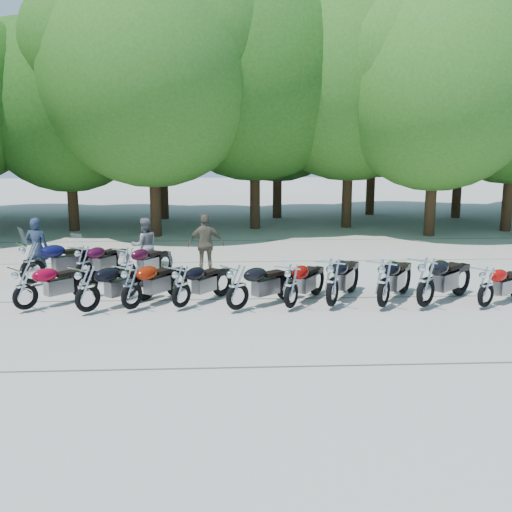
{
  "coord_description": "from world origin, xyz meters",
  "views": [
    {
      "loc": [
        -0.72,
        -12.97,
        4.04
      ],
      "look_at": [
        0.0,
        1.5,
        1.1
      ],
      "focal_mm": 42.0,
      "sensor_mm": 36.0,
      "label": 1
    }
  ],
  "objects_px": {
    "motorcycle_0": "(25,287)",
    "motorcycle_11": "(83,263)",
    "motorcycle_12": "(127,264)",
    "motorcycle_2": "(131,285)",
    "motorcycle_1": "(87,287)",
    "motorcycle_3": "(181,285)",
    "rider_2": "(206,244)",
    "motorcycle_6": "(333,281)",
    "motorcycle_8": "(426,281)",
    "motorcycle_10": "(32,261)",
    "rider_1": "(145,245)",
    "motorcycle_7": "(384,282)",
    "motorcycle_4": "(237,286)",
    "motorcycle_5": "(291,285)",
    "rider_0": "(37,248)",
    "motorcycle_9": "(486,286)"
  },
  "relations": [
    {
      "from": "motorcycle_6",
      "to": "motorcycle_8",
      "type": "relative_size",
      "value": 0.97
    },
    {
      "from": "motorcycle_8",
      "to": "motorcycle_9",
      "type": "bearing_deg",
      "value": -134.3
    },
    {
      "from": "motorcycle_12",
      "to": "rider_2",
      "type": "relative_size",
      "value": 1.17
    },
    {
      "from": "motorcycle_9",
      "to": "motorcycle_12",
      "type": "distance_m",
      "value": 9.17
    },
    {
      "from": "motorcycle_3",
      "to": "motorcycle_12",
      "type": "bearing_deg",
      "value": -17.71
    },
    {
      "from": "motorcycle_2",
      "to": "motorcycle_7",
      "type": "xyz_separation_m",
      "value": [
        5.87,
        -0.13,
        0.05
      ]
    },
    {
      "from": "motorcycle_7",
      "to": "rider_0",
      "type": "height_order",
      "value": "rider_0"
    },
    {
      "from": "motorcycle_3",
      "to": "motorcycle_6",
      "type": "height_order",
      "value": "motorcycle_6"
    },
    {
      "from": "motorcycle_6",
      "to": "motorcycle_12",
      "type": "xyz_separation_m",
      "value": [
        -5.17,
        2.51,
        -0.09
      ]
    },
    {
      "from": "motorcycle_7",
      "to": "motorcycle_11",
      "type": "distance_m",
      "value": 8.06
    },
    {
      "from": "rider_0",
      "to": "motorcycle_7",
      "type": "bearing_deg",
      "value": 159.42
    },
    {
      "from": "motorcycle_8",
      "to": "motorcycle_10",
      "type": "xyz_separation_m",
      "value": [
        -9.91,
        2.75,
        -0.02
      ]
    },
    {
      "from": "motorcycle_11",
      "to": "motorcycle_12",
      "type": "distance_m",
      "value": 1.22
    },
    {
      "from": "motorcycle_10",
      "to": "motorcycle_0",
      "type": "bearing_deg",
      "value": 157.28
    },
    {
      "from": "motorcycle_11",
      "to": "rider_1",
      "type": "distance_m",
      "value": 2.07
    },
    {
      "from": "motorcycle_8",
      "to": "motorcycle_11",
      "type": "bearing_deg",
      "value": 29.05
    },
    {
      "from": "motorcycle_0",
      "to": "motorcycle_10",
      "type": "bearing_deg",
      "value": -30.53
    },
    {
      "from": "motorcycle_3",
      "to": "motorcycle_11",
      "type": "relative_size",
      "value": 0.97
    },
    {
      "from": "motorcycle_0",
      "to": "motorcycle_7",
      "type": "relative_size",
      "value": 0.9
    },
    {
      "from": "motorcycle_3",
      "to": "rider_2",
      "type": "xyz_separation_m",
      "value": [
        0.46,
        3.67,
        0.3
      ]
    },
    {
      "from": "rider_1",
      "to": "motorcycle_5",
      "type": "bearing_deg",
      "value": 111.99
    },
    {
      "from": "motorcycle_5",
      "to": "motorcycle_9",
      "type": "distance_m",
      "value": 4.58
    },
    {
      "from": "motorcycle_1",
      "to": "motorcycle_10",
      "type": "relative_size",
      "value": 0.94
    },
    {
      "from": "motorcycle_12",
      "to": "motorcycle_5",
      "type": "bearing_deg",
      "value": -176.97
    },
    {
      "from": "motorcycle_6",
      "to": "motorcycle_7",
      "type": "bearing_deg",
      "value": -158.4
    },
    {
      "from": "motorcycle_0",
      "to": "motorcycle_11",
      "type": "relative_size",
      "value": 0.99
    },
    {
      "from": "motorcycle_6",
      "to": "rider_1",
      "type": "bearing_deg",
      "value": -12.84
    },
    {
      "from": "motorcycle_5",
      "to": "motorcycle_10",
      "type": "xyz_separation_m",
      "value": [
        -6.76,
        2.65,
        0.06
      ]
    },
    {
      "from": "motorcycle_2",
      "to": "rider_2",
      "type": "xyz_separation_m",
      "value": [
        1.6,
        3.76,
        0.27
      ]
    },
    {
      "from": "motorcycle_7",
      "to": "motorcycle_8",
      "type": "distance_m",
      "value": 0.99
    },
    {
      "from": "motorcycle_7",
      "to": "motorcycle_10",
      "type": "xyz_separation_m",
      "value": [
        -8.92,
        2.7,
        0.01
      ]
    },
    {
      "from": "motorcycle_6",
      "to": "motorcycle_8",
      "type": "distance_m",
      "value": 2.18
    },
    {
      "from": "motorcycle_10",
      "to": "motorcycle_12",
      "type": "xyz_separation_m",
      "value": [
        2.57,
        -0.08,
        -0.09
      ]
    },
    {
      "from": "motorcycle_12",
      "to": "rider_1",
      "type": "relative_size",
      "value": 1.28
    },
    {
      "from": "motorcycle_0",
      "to": "rider_2",
      "type": "height_order",
      "value": "rider_2"
    },
    {
      "from": "motorcycle_1",
      "to": "motorcycle_5",
      "type": "height_order",
      "value": "motorcycle_1"
    },
    {
      "from": "motorcycle_10",
      "to": "motorcycle_3",
      "type": "bearing_deg",
      "value": -157.09
    },
    {
      "from": "motorcycle_1",
      "to": "motorcycle_12",
      "type": "xyz_separation_m",
      "value": [
        0.48,
        2.67,
        -0.05
      ]
    },
    {
      "from": "motorcycle_5",
      "to": "motorcycle_0",
      "type": "bearing_deg",
      "value": 29.09
    },
    {
      "from": "motorcycle_6",
      "to": "rider_1",
      "type": "xyz_separation_m",
      "value": [
        -4.91,
        4.11,
        0.14
      ]
    },
    {
      "from": "motorcycle_1",
      "to": "motorcycle_8",
      "type": "bearing_deg",
      "value": -135.86
    },
    {
      "from": "motorcycle_12",
      "to": "rider_1",
      "type": "height_order",
      "value": "rider_1"
    },
    {
      "from": "motorcycle_12",
      "to": "motorcycle_2",
      "type": "bearing_deg",
      "value": 135.65
    },
    {
      "from": "motorcycle_9",
      "to": "motorcycle_4",
      "type": "bearing_deg",
      "value": 55.2
    },
    {
      "from": "motorcycle_0",
      "to": "motorcycle_4",
      "type": "bearing_deg",
      "value": -137.45
    },
    {
      "from": "motorcycle_3",
      "to": "motorcycle_9",
      "type": "height_order",
      "value": "motorcycle_3"
    },
    {
      "from": "motorcycle_3",
      "to": "motorcycle_11",
      "type": "bearing_deg",
      "value": -3.73
    },
    {
      "from": "motorcycle_6",
      "to": "motorcycle_2",
      "type": "bearing_deg",
      "value": 26.89
    },
    {
      "from": "motorcycle_2",
      "to": "motorcycle_7",
      "type": "bearing_deg",
      "value": -145.4
    },
    {
      "from": "rider_1",
      "to": "motorcycle_6",
      "type": "bearing_deg",
      "value": 118.75
    }
  ]
}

